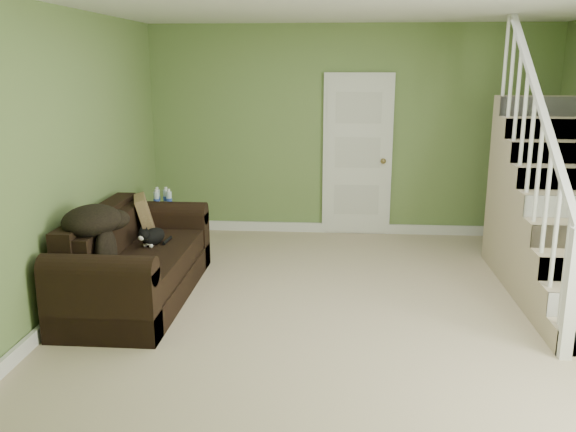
% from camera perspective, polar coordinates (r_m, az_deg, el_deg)
% --- Properties ---
extents(floor, '(5.00, 5.50, 0.01)m').
position_cam_1_polar(floor, '(5.35, 6.04, -9.41)').
color(floor, '#C0A98B').
rests_on(floor, ground).
extents(wall_back, '(5.00, 0.04, 2.60)m').
position_cam_1_polar(wall_back, '(7.70, 5.81, 7.86)').
color(wall_back, olive).
rests_on(wall_back, floor).
extents(wall_front, '(5.00, 0.04, 2.60)m').
position_cam_1_polar(wall_front, '(2.32, 8.45, -6.98)').
color(wall_front, olive).
rests_on(wall_front, floor).
extents(wall_left, '(0.04, 5.50, 2.60)m').
position_cam_1_polar(wall_left, '(5.50, -20.71, 4.53)').
color(wall_left, olive).
rests_on(wall_left, floor).
extents(baseboard_back, '(5.00, 0.04, 0.12)m').
position_cam_1_polar(baseboard_back, '(7.90, 5.59, -1.14)').
color(baseboard_back, white).
rests_on(baseboard_back, floor).
extents(baseboard_left, '(0.04, 5.50, 0.12)m').
position_cam_1_polar(baseboard_left, '(5.80, -19.37, -7.62)').
color(baseboard_left, white).
rests_on(baseboard_left, floor).
extents(door, '(0.86, 0.12, 2.02)m').
position_cam_1_polar(door, '(7.70, 6.51, 5.63)').
color(door, white).
rests_on(door, floor).
extents(staircase, '(1.00, 2.51, 2.82)m').
position_cam_1_polar(staircase, '(6.43, 24.03, -0.51)').
color(staircase, '#C0A98B').
rests_on(staircase, floor).
extents(sofa, '(0.90, 2.09, 0.83)m').
position_cam_1_polar(sofa, '(5.83, -14.24, -4.47)').
color(sofa, black).
rests_on(sofa, floor).
extents(side_table, '(0.46, 0.46, 0.76)m').
position_cam_1_polar(side_table, '(7.10, -11.39, -1.27)').
color(side_table, black).
rests_on(side_table, floor).
extents(cat, '(0.25, 0.45, 0.22)m').
position_cam_1_polar(cat, '(5.92, -12.55, -1.90)').
color(cat, black).
rests_on(cat, sofa).
extents(banana, '(0.12, 0.18, 0.05)m').
position_cam_1_polar(banana, '(5.37, -15.05, -4.37)').
color(banana, yellow).
rests_on(banana, sofa).
extents(throw_pillow, '(0.33, 0.46, 0.43)m').
position_cam_1_polar(throw_pillow, '(6.31, -13.20, -0.04)').
color(throw_pillow, '#462A1C').
rests_on(throw_pillow, sofa).
extents(throw_blanket, '(0.58, 0.69, 0.25)m').
position_cam_1_polar(throw_blanket, '(5.33, -17.90, -0.40)').
color(throw_blanket, black).
rests_on(throw_blanket, sofa).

